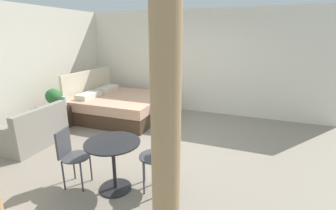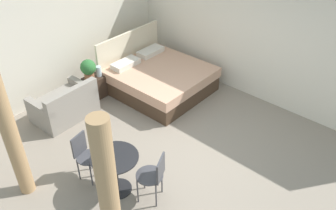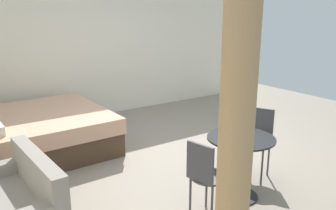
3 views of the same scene
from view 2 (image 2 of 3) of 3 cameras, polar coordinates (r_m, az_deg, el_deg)
ground_plane at (r=6.55m, az=2.11°, el=-7.69°), size 8.23×9.79×0.02m
wall_back at (r=8.05m, az=-16.77°, el=11.15°), size 8.23×0.12×2.75m
wall_right at (r=7.68m, az=15.28°, el=10.26°), size 0.12×6.79×2.75m
bed at (r=8.10m, az=-1.56°, el=4.41°), size 1.97×2.09×1.19m
couch at (r=7.54m, az=-16.47°, el=-0.07°), size 1.26×0.90×0.79m
nightstand at (r=8.06m, az=-11.75°, el=2.91°), size 0.45×0.35×0.50m
potted_plant at (r=7.78m, az=-12.88°, el=5.83°), size 0.34×0.34×0.45m
vase at (r=7.91m, az=-11.25°, el=5.44°), size 0.13×0.13×0.23m
balcony_table at (r=5.60m, az=-8.53°, el=-9.95°), size 0.75×0.75×0.72m
cafe_chair_near_window at (r=5.92m, az=-13.51°, el=-7.57°), size 0.46×0.46×0.85m
cafe_chair_near_couch at (r=5.39m, az=-2.22°, el=-11.14°), size 0.57×0.57×0.87m
curtain_right at (r=5.51m, az=-24.67°, el=-3.24°), size 0.24×0.24×2.61m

